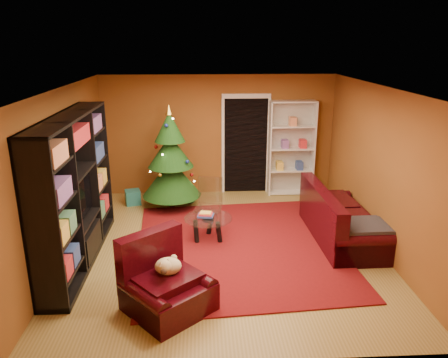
{
  "coord_description": "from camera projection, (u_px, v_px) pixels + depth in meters",
  "views": [
    {
      "loc": [
        -0.37,
        -6.59,
        3.29
      ],
      "look_at": [
        0.0,
        0.4,
        1.05
      ],
      "focal_mm": 35.0,
      "sensor_mm": 36.0,
      "label": 1
    }
  ],
  "objects": [
    {
      "name": "wall_back",
      "position": [
        218.0,
        135.0,
        9.53
      ],
      "size": [
        5.0,
        0.05,
        2.6
      ],
      "primitive_type": "cube",
      "color": "brown",
      "rests_on": "ground"
    },
    {
      "name": "rug",
      "position": [
        239.0,
        246.0,
        7.26
      ],
      "size": [
        3.56,
        4.06,
        0.02
      ],
      "primitive_type": "cube",
      "rotation": [
        0.0,
        0.0,
        0.08
      ],
      "color": "maroon",
      "rests_on": "floor"
    },
    {
      "name": "ceiling",
      "position": [
        225.0,
        86.0,
        6.49
      ],
      "size": [
        5.0,
        5.5,
        0.05
      ],
      "primitive_type": "cube",
      "color": "silver",
      "rests_on": "wall_back"
    },
    {
      "name": "doorway",
      "position": [
        246.0,
        146.0,
        9.59
      ],
      "size": [
        1.06,
        0.6,
        2.16
      ],
      "primitive_type": null,
      "color": "black",
      "rests_on": "floor"
    },
    {
      "name": "coffee_table",
      "position": [
        208.0,
        229.0,
        7.44
      ],
      "size": [
        0.94,
        0.94,
        0.51
      ],
      "primitive_type": null,
      "rotation": [
        0.0,
        0.0,
        -0.16
      ],
      "color": "gray",
      "rests_on": "rug"
    },
    {
      "name": "christmas_tree",
      "position": [
        171.0,
        159.0,
        8.69
      ],
      "size": [
        1.56,
        1.56,
        2.12
      ],
      "primitive_type": null,
      "rotation": [
        0.0,
        0.0,
        0.41
      ],
      "color": "#123A10",
      "rests_on": "floor"
    },
    {
      "name": "acrylic_chair",
      "position": [
        208.0,
        208.0,
        7.74
      ],
      "size": [
        0.54,
        0.57,
        0.87
      ],
      "primitive_type": null,
      "rotation": [
        0.0,
        0.0,
        -0.23
      ],
      "color": "#66605B",
      "rests_on": "rug"
    },
    {
      "name": "floor",
      "position": [
        225.0,
        247.0,
        7.29
      ],
      "size": [
        5.0,
        5.5,
        0.05
      ],
      "primitive_type": "cube",
      "color": "olive",
      "rests_on": "ground"
    },
    {
      "name": "sofa",
      "position": [
        343.0,
        214.0,
        7.43
      ],
      "size": [
        1.0,
        2.14,
        0.91
      ],
      "primitive_type": null,
      "rotation": [
        0.0,
        0.0,
        1.59
      ],
      "color": "black",
      "rests_on": "rug"
    },
    {
      "name": "gift_box_teal",
      "position": [
        133.0,
        197.0,
        9.12
      ],
      "size": [
        0.37,
        0.37,
        0.3
      ],
      "primitive_type": "cube",
      "rotation": [
        0.0,
        0.0,
        0.27
      ],
      "color": "#207474",
      "rests_on": "floor"
    },
    {
      "name": "white_bookshelf",
      "position": [
        291.0,
        148.0,
        9.5
      ],
      "size": [
        0.98,
        0.36,
        2.12
      ],
      "primitive_type": null,
      "rotation": [
        0.0,
        0.0,
        0.01
      ],
      "color": "white",
      "rests_on": "floor"
    },
    {
      "name": "armchair",
      "position": [
        168.0,
        283.0,
        5.45
      ],
      "size": [
        1.42,
        1.42,
        0.79
      ],
      "primitive_type": null,
      "rotation": [
        0.0,
        0.0,
        0.71
      ],
      "color": "black",
      "rests_on": "rug"
    },
    {
      "name": "gift_box_red",
      "position": [
        185.0,
        194.0,
        9.44
      ],
      "size": [
        0.25,
        0.25,
        0.21
      ],
      "primitive_type": "cube",
      "rotation": [
        0.0,
        0.0,
        -0.21
      ],
      "color": "maroon",
      "rests_on": "floor"
    },
    {
      "name": "dog",
      "position": [
        168.0,
        266.0,
        5.46
      ],
      "size": [
        0.5,
        0.49,
        0.26
      ],
      "primitive_type": null,
      "rotation": [
        0.0,
        0.0,
        0.71
      ],
      "color": "beige",
      "rests_on": "armchair"
    },
    {
      "name": "media_unit",
      "position": [
        75.0,
        191.0,
        6.53
      ],
      "size": [
        0.46,
        2.95,
        2.26
      ],
      "primitive_type": null,
      "rotation": [
        0.0,
        0.0,
        -0.0
      ],
      "color": "black",
      "rests_on": "floor"
    },
    {
      "name": "gift_box_green",
      "position": [
        188.0,
        196.0,
        9.26
      ],
      "size": [
        0.29,
        0.29,
        0.23
      ],
      "primitive_type": "cube",
      "rotation": [
        0.0,
        0.0,
        -0.35
      ],
      "color": "#2C6B40",
      "rests_on": "floor"
    },
    {
      "name": "wall_left",
      "position": [
        63.0,
        174.0,
        6.76
      ],
      "size": [
        0.05,
        5.5,
        2.6
      ],
      "primitive_type": "cube",
      "color": "brown",
      "rests_on": "ground"
    },
    {
      "name": "wall_right",
      "position": [
        382.0,
        169.0,
        7.02
      ],
      "size": [
        0.05,
        5.5,
        2.6
      ],
      "primitive_type": "cube",
      "color": "brown",
      "rests_on": "ground"
    }
  ]
}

